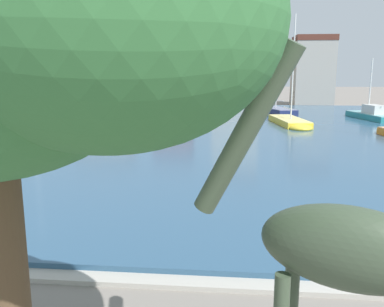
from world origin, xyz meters
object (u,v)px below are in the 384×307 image
(giraffe_statue, at_px, (331,254))
(sailboat_yellow, at_px, (291,123))
(sailboat_black, at_px, (35,135))
(sailboat_navy, at_px, (275,111))
(sailboat_teal, at_px, (368,116))
(sailboat_green, at_px, (101,108))

(giraffe_statue, relative_size, sailboat_yellow, 0.56)
(sailboat_black, bearing_deg, sailboat_navy, 48.45)
(sailboat_teal, height_order, sailboat_navy, sailboat_navy)
(sailboat_yellow, bearing_deg, sailboat_green, 145.04)
(sailboat_navy, bearing_deg, sailboat_green, 168.59)
(sailboat_green, height_order, sailboat_navy, sailboat_navy)
(sailboat_green, xyz_separation_m, sailboat_navy, (21.67, -4.37, 0.15))
(sailboat_yellow, relative_size, sailboat_green, 1.57)
(sailboat_black, xyz_separation_m, sailboat_navy, (18.27, 20.61, -0.09))
(sailboat_teal, xyz_separation_m, sailboat_yellow, (-8.37, -5.99, -0.14))
(sailboat_teal, relative_size, sailboat_yellow, 0.83)
(sailboat_black, distance_m, sailboat_green, 25.22)
(sailboat_teal, bearing_deg, sailboat_yellow, -144.41)
(giraffe_statue, bearing_deg, sailboat_teal, 71.52)
(giraffe_statue, bearing_deg, sailboat_green, 110.78)
(sailboat_black, distance_m, sailboat_yellow, 20.89)
(sailboat_black, xyz_separation_m, sailboat_yellow, (18.53, 9.65, -0.14))
(giraffe_statue, relative_size, sailboat_teal, 0.68)
(sailboat_teal, distance_m, sailboat_yellow, 10.30)
(sailboat_teal, xyz_separation_m, sailboat_navy, (-8.63, 4.97, -0.08))
(giraffe_statue, relative_size, sailboat_black, 0.67)
(sailboat_black, height_order, sailboat_green, sailboat_black)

